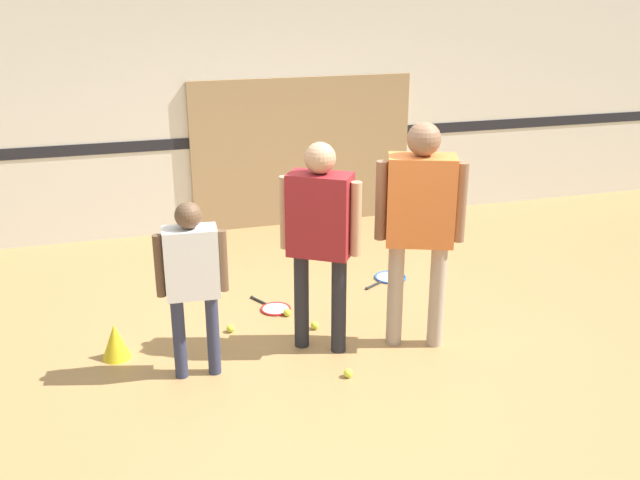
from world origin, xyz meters
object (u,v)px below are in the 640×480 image
object	(u,v)px
person_student_left	(192,272)
tennis_ball_by_spare_racket	(287,312)
tennis_ball_stray_left	(315,325)
person_instructor	(320,226)
person_student_right	(420,212)
racket_spare_on_floor	(274,308)
tennis_ball_stray_right	(230,328)
racket_second_spare	(389,278)
tennis_ball_near_instructor	(348,373)
training_cone	(115,341)

from	to	relation	value
person_student_left	tennis_ball_by_spare_racket	bearing A→B (deg)	45.04
tennis_ball_by_spare_racket	tennis_ball_stray_left	xyz separation A→B (m)	(0.16, -0.30, 0.00)
person_instructor	tennis_ball_stray_left	bearing A→B (deg)	114.26
person_student_left	person_student_right	world-z (taller)	person_student_right
person_student_right	tennis_ball_by_spare_racket	xyz separation A→B (m)	(-0.85, 0.76, -1.06)
racket_spare_on_floor	tennis_ball_stray_right	distance (m)	0.54
person_student_left	tennis_ball_stray_right	world-z (taller)	person_student_left
person_student_right	racket_spare_on_floor	size ratio (longest dim) A/B	3.61
racket_second_spare	tennis_ball_near_instructor	xyz separation A→B (m)	(-0.96, -1.61, 0.02)
person_instructor	tennis_ball_by_spare_racket	world-z (taller)	person_instructor
tennis_ball_near_instructor	tennis_ball_stray_left	world-z (taller)	same
person_student_right	tennis_ball_stray_left	world-z (taller)	person_student_right
person_instructor	training_cone	world-z (taller)	person_instructor
person_instructor	racket_second_spare	distance (m)	1.82
racket_spare_on_floor	tennis_ball_near_instructor	world-z (taller)	tennis_ball_near_instructor
person_instructor	racket_spare_on_floor	bearing A→B (deg)	136.40
training_cone	person_instructor	bearing A→B (deg)	-10.56
person_instructor	training_cone	xyz separation A→B (m)	(-1.53, 0.29, -0.87)
person_student_right	training_cone	bearing A→B (deg)	10.47
racket_spare_on_floor	person_instructor	bearing A→B (deg)	165.91
person_instructor	tennis_ball_near_instructor	size ratio (longest dim) A/B	24.80
person_instructor	racket_spare_on_floor	distance (m)	1.28
racket_second_spare	person_student_right	bearing A→B (deg)	45.43
person_student_left	tennis_ball_by_spare_racket	distance (m)	1.38
person_instructor	person_student_left	size ratio (longest dim) A/B	1.24
tennis_ball_by_spare_racket	person_student_right	bearing A→B (deg)	-41.73
person_student_left	tennis_ball_stray_right	distance (m)	1.04
tennis_ball_near_instructor	training_cone	distance (m)	1.78
person_instructor	tennis_ball_near_instructor	xyz separation A→B (m)	(0.07, -0.48, -0.98)
person_student_right	training_cone	xyz separation A→B (m)	(-2.27, 0.43, -0.95)
person_student_left	tennis_ball_near_instructor	size ratio (longest dim) A/B	19.96
training_cone	racket_spare_on_floor	bearing A→B (deg)	20.13
person_student_right	racket_second_spare	size ratio (longest dim) A/B	3.29
tennis_ball_stray_right	training_cone	size ratio (longest dim) A/B	0.23
person_student_right	tennis_ball_by_spare_racket	world-z (taller)	person_student_right
racket_second_spare	person_student_left	bearing A→B (deg)	0.70
person_student_left	person_student_right	distance (m)	1.72
person_student_left	tennis_ball_stray_left	xyz separation A→B (m)	(1.01, 0.45, -0.78)
tennis_ball_by_spare_racket	tennis_ball_stray_left	world-z (taller)	same
tennis_ball_stray_left	training_cone	world-z (taller)	training_cone
racket_spare_on_floor	tennis_ball_stray_right	bearing A→B (deg)	98.23
racket_second_spare	training_cone	distance (m)	2.70
person_instructor	training_cone	size ratio (longest dim) A/B	5.82
person_student_right	training_cone	distance (m)	2.50
person_instructor	tennis_ball_stray_left	size ratio (longest dim) A/B	24.80
tennis_ball_stray_left	person_student_right	bearing A→B (deg)	-33.36
person_student_right	training_cone	world-z (taller)	person_student_right
person_student_left	tennis_ball_near_instructor	distance (m)	1.34
tennis_ball_near_instructor	tennis_ball_by_spare_racket	xyz separation A→B (m)	(-0.18, 1.10, 0.00)
person_instructor	racket_second_spare	size ratio (longest dim) A/B	3.04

